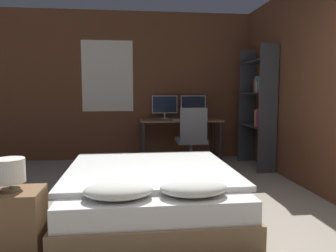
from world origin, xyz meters
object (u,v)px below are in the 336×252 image
object	(u,v)px
computer_mouse	(197,119)
office_chair	(192,144)
keyboard	(182,120)
bed	(151,191)
bookshelf	(259,102)
monitor_left	(165,105)
nightstand	(12,222)
desk	(181,125)
bedside_lamp	(10,171)
monitor_right	(193,105)

from	to	relation	value
computer_mouse	office_chair	distance (m)	0.62
keyboard	computer_mouse	size ratio (longest dim) A/B	4.94
bed	bookshelf	world-z (taller)	bookshelf
monitor_left	office_chair	xyz separation A→B (m)	(0.34, -0.86, -0.59)
bed	computer_mouse	bearing A→B (deg)	67.21
bed	nightstand	size ratio (longest dim) A/B	3.93
nightstand	keyboard	xyz separation A→B (m)	(1.82, 3.01, 0.51)
bed	desk	size ratio (longest dim) A/B	1.37
keyboard	computer_mouse	bearing A→B (deg)	0.00
computer_mouse	office_chair	world-z (taller)	office_chair
bedside_lamp	office_chair	bearing A→B (deg)	53.43
monitor_left	monitor_right	distance (m)	0.53
desk	monitor_left	xyz separation A→B (m)	(-0.27, 0.20, 0.34)
nightstand	office_chair	xyz separation A→B (m)	(1.89, 2.55, 0.16)
keyboard	desk	bearing A→B (deg)	90.00
keyboard	office_chair	world-z (taller)	office_chair
keyboard	office_chair	distance (m)	0.59
desk	office_chair	size ratio (longest dim) A/B	1.44
monitor_left	office_chair	world-z (taller)	monitor_left
bed	bedside_lamp	bearing A→B (deg)	-147.21
nightstand	bedside_lamp	xyz separation A→B (m)	(-0.00, 0.00, 0.40)
bed	monitor_right	xyz separation A→B (m)	(0.97, 2.69, 0.76)
bed	bedside_lamp	distance (m)	1.39
bookshelf	office_chair	bearing A→B (deg)	178.87
desk	office_chair	xyz separation A→B (m)	(0.08, -0.66, -0.25)
bed	office_chair	distance (m)	2.00
computer_mouse	keyboard	bearing A→B (deg)	180.00
bed	monitor_left	xyz separation A→B (m)	(0.44, 2.69, 0.76)
desk	bookshelf	bearing A→B (deg)	-30.09
computer_mouse	nightstand	bearing A→B (deg)	-124.61
monitor_right	bookshelf	xyz separation A→B (m)	(0.91, -0.88, 0.09)
nightstand	monitor_left	size ratio (longest dim) A/B	1.08
keyboard	monitor_right	bearing A→B (deg)	56.11
nightstand	desk	world-z (taller)	desk
desk	monitor_left	bearing A→B (deg)	143.10
nightstand	desk	xyz separation A→B (m)	(1.82, 3.21, 0.41)
nightstand	monitor_right	bearing A→B (deg)	58.59
bedside_lamp	bookshelf	xyz separation A→B (m)	(2.99, 2.53, 0.44)
bed	bookshelf	size ratio (longest dim) A/B	1.00
monitor_right	bookshelf	world-z (taller)	bookshelf
bedside_lamp	bookshelf	world-z (taller)	bookshelf
bedside_lamp	keyboard	xyz separation A→B (m)	(1.82, 3.01, 0.11)
bedside_lamp	computer_mouse	xyz separation A→B (m)	(2.08, 3.01, 0.12)
desk	computer_mouse	size ratio (longest dim) A/B	20.58
desk	keyboard	distance (m)	0.22
monitor_right	keyboard	bearing A→B (deg)	-123.89
nightstand	desk	distance (m)	3.71
nightstand	office_chair	world-z (taller)	office_chair
bed	office_chair	size ratio (longest dim) A/B	1.97
office_chair	bookshelf	bearing A→B (deg)	-1.13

